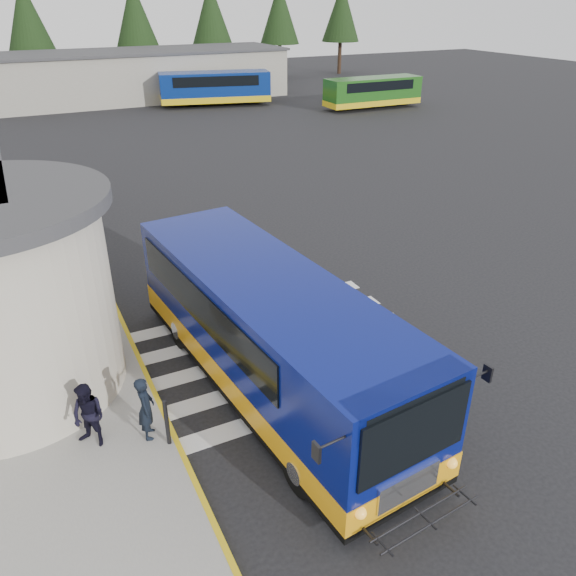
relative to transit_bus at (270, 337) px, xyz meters
name	(u,v)px	position (x,y,z in m)	size (l,w,h in m)	color
ground	(282,332)	(1.33, 2.09, -1.42)	(140.00, 140.00, 0.00)	black
curb_strip	(112,300)	(-2.72, 6.09, -1.34)	(0.12, 34.00, 0.16)	gold
crosswalk	(279,350)	(0.83, 1.29, -1.41)	(8.00, 5.35, 0.01)	silver
depot_building	(139,75)	(7.33, 44.09, 0.69)	(26.40, 8.40, 4.20)	gray
tree_line	(117,15)	(7.61, 52.09, 5.35)	(58.40, 4.40, 10.00)	black
transit_bus	(270,337)	(0.00, 0.00, 0.00)	(4.16, 10.71, 2.96)	navy
pedestrian_a	(146,408)	(-3.19, -0.60, -0.52)	(0.55, 0.36, 1.50)	black
pedestrian_b	(89,416)	(-4.31, -0.33, -0.52)	(0.73, 0.57, 1.50)	black
bollard	(167,422)	(-2.87, -1.03, -0.70)	(0.09, 0.09, 1.13)	black
far_bus_a	(215,87)	(12.27, 37.80, 0.14)	(9.63, 4.64, 2.40)	navy
far_bus_b	(373,91)	(23.67, 30.68, -0.02)	(8.36, 2.47, 2.15)	#1C5115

